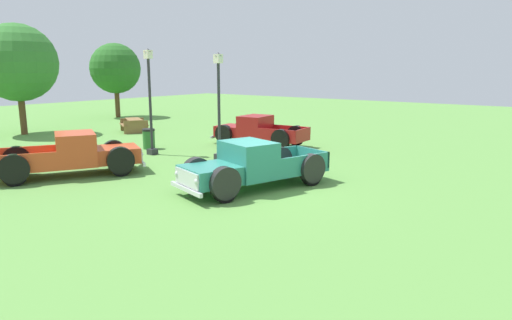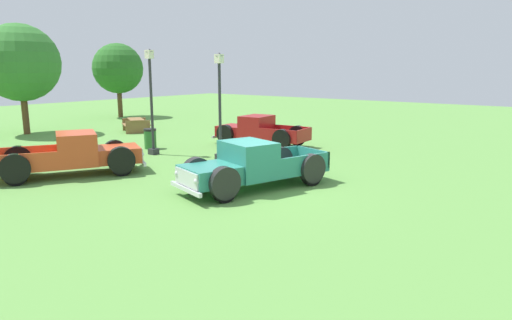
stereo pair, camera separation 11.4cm
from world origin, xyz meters
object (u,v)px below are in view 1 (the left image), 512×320
object	(u,v)px
lamp_post_far	(219,105)
trash_can	(149,139)
picnic_table	(134,124)
oak_tree_east	(115,69)
pickup_truck_behind_left	(78,155)
pickup_truck_behind_right	(254,131)
pickup_truck_foreground	(247,167)
lamp_post_near	(150,100)
oak_tree_west	(17,63)

from	to	relation	value
lamp_post_far	trash_can	xyz separation A→B (m)	(-0.09, 4.41, -1.81)
picnic_table	oak_tree_east	world-z (taller)	oak_tree_east
pickup_truck_behind_left	lamp_post_far	bearing A→B (deg)	-22.52
lamp_post_far	pickup_truck_behind_right	bearing A→B (deg)	16.37
trash_can	oak_tree_east	distance (m)	15.64
pickup_truck_behind_right	pickup_truck_foreground	bearing A→B (deg)	-144.01
pickup_truck_foreground	lamp_post_near	world-z (taller)	lamp_post_near
pickup_truck_foreground	picnic_table	xyz separation A→B (m)	(6.25, 13.61, -0.23)
pickup_truck_foreground	trash_can	world-z (taller)	pickup_truck_foreground
pickup_truck_foreground	lamp_post_far	world-z (taller)	lamp_post_far
lamp_post_far	oak_tree_west	bearing A→B (deg)	95.34
pickup_truck_behind_left	oak_tree_west	xyz separation A→B (m)	(3.83, 11.83, 3.32)
trash_can	oak_tree_west	world-z (taller)	oak_tree_west
pickup_truck_behind_left	picnic_table	xyz separation A→B (m)	(8.34, 7.61, -0.23)
oak_tree_east	picnic_table	bearing A→B (deg)	-120.17
pickup_truck_foreground	lamp_post_near	bearing A→B (deg)	73.35
pickup_truck_foreground	oak_tree_east	world-z (taller)	oak_tree_east
lamp_post_near	pickup_truck_behind_left	bearing A→B (deg)	-166.35
picnic_table	oak_tree_west	distance (m)	7.13
lamp_post_far	trash_can	bearing A→B (deg)	91.11
pickup_truck_behind_right	picnic_table	world-z (taller)	pickup_truck_behind_right
lamp_post_far	picnic_table	distance (m)	10.41
pickup_truck_behind_left	oak_tree_west	world-z (taller)	oak_tree_west
trash_can	picnic_table	bearing A→B (deg)	58.31
pickup_truck_behind_left	lamp_post_far	size ratio (longest dim) A/B	1.19
pickup_truck_foreground	pickup_truck_behind_left	size ratio (longest dim) A/B	1.01
trash_can	oak_tree_west	size ratio (longest dim) A/B	0.15
pickup_truck_behind_left	pickup_truck_behind_right	size ratio (longest dim) A/B	1.06
pickup_truck_foreground	oak_tree_west	size ratio (longest dim) A/B	0.84
pickup_truck_foreground	oak_tree_west	distance (m)	18.22
lamp_post_near	oak_tree_west	bearing A→B (deg)	91.88
trash_can	lamp_post_near	bearing A→B (deg)	-124.36
pickup_truck_foreground	pickup_truck_behind_right	size ratio (longest dim) A/B	1.07
oak_tree_east	lamp_post_far	bearing A→B (deg)	-113.81
pickup_truck_behind_left	oak_tree_west	size ratio (longest dim) A/B	0.84
lamp_post_far	trash_can	distance (m)	4.77
pickup_truck_behind_right	pickup_truck_behind_left	bearing A→B (deg)	173.63
pickup_truck_foreground	lamp_post_far	distance (m)	5.17
picnic_table	trash_can	bearing A→B (deg)	-121.69
trash_can	lamp_post_far	bearing A→B (deg)	-88.89
pickup_truck_behind_left	lamp_post_near	world-z (taller)	lamp_post_near
trash_can	pickup_truck_foreground	bearing A→B (deg)	-109.69
pickup_truck_behind_left	trash_can	world-z (taller)	pickup_truck_behind_left
lamp_post_near	picnic_table	world-z (taller)	lamp_post_near
lamp_post_far	oak_tree_east	world-z (taller)	oak_tree_east
pickup_truck_behind_left	lamp_post_near	bearing A→B (deg)	13.65
lamp_post_far	oak_tree_west	world-z (taller)	oak_tree_west
pickup_truck_behind_right	lamp_post_far	xyz separation A→B (m)	(-3.84, -1.13, 1.60)
pickup_truck_foreground	trash_can	bearing A→B (deg)	70.31
pickup_truck_behind_right	picnic_table	xyz separation A→B (m)	(-0.63, 8.61, -0.20)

